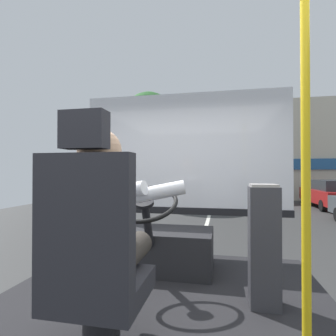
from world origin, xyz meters
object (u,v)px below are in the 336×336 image
handrail_pole (306,150)px  fare_box (264,245)px  driver_seat (94,261)px  parked_car_green (292,184)px  parked_car_red (333,194)px  steering_console (157,247)px  bus_driver (104,221)px

handrail_pole → fare_box: handrail_pole is taller
driver_seat → parked_car_green: size_ratio=0.30×
fare_box → parked_car_green: bearing=75.7°
parked_car_green → parked_car_red: bearing=-88.7°
driver_seat → handrail_pole: (1.05, 0.18, 0.57)m
steering_console → handrail_pole: bearing=-48.0°
handrail_pole → parked_car_red: 12.46m
steering_console → parked_car_green: size_ratio=0.26×
bus_driver → steering_console: size_ratio=0.77×
steering_console → parked_car_green: steering_console is taller
handrail_pole → fare_box: 0.92m
parked_car_red → parked_car_green: 6.38m
parked_car_red → handrail_pole: bearing=-111.0°
parked_car_red → parked_car_green: size_ratio=0.89×
driver_seat → bus_driver: 0.22m
handrail_pole → parked_car_red: (4.45, 11.58, -1.11)m
bus_driver → handrail_pole: handrail_pole is taller
steering_console → handrail_pole: handrail_pole is taller
steering_console → parked_car_green: (5.35, 16.79, -0.13)m
driver_seat → handrail_pole: bearing=9.6°
steering_console → parked_car_red: steering_console is taller
handrail_pole → fare_box: bearing=99.5°
bus_driver → parked_car_red: size_ratio=0.22×
driver_seat → steering_console: size_ratio=1.16×
bus_driver → handrail_pole: (1.05, 0.06, 0.39)m
bus_driver → fare_box: bus_driver is taller
driver_seat → parked_car_red: (5.50, 11.76, -0.54)m
driver_seat → steering_console: driver_seat is taller
bus_driver → parked_car_red: 12.89m
bus_driver → parked_car_green: bearing=73.5°
steering_console → parked_car_red: 11.78m
steering_console → parked_car_green: bearing=72.3°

